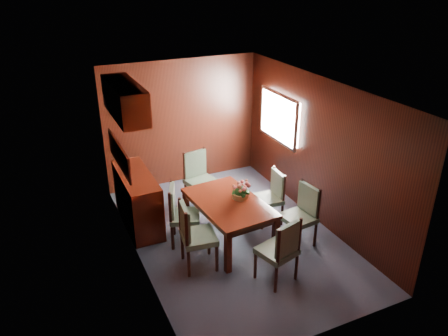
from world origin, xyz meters
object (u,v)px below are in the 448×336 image
sideboard (138,199)px  chair_left_near (193,232)px  chair_head (281,248)px  flower_centerpiece (241,190)px  chair_right_near (302,212)px  dining_table (229,207)px

sideboard → chair_left_near: chair_left_near is taller
sideboard → chair_head: 2.62m
flower_centerpiece → chair_left_near: bearing=-156.2°
sideboard → chair_head: bearing=-59.0°
sideboard → chair_head: chair_head is taller
chair_head → flower_centerpiece: (0.01, 1.21, 0.28)m
chair_left_near → chair_right_near: chair_left_near is taller
dining_table → chair_head: chair_head is taller
sideboard → dining_table: size_ratio=0.91×
chair_left_near → flower_centerpiece: 1.06m
chair_right_near → flower_centerpiece: bearing=48.1°
dining_table → chair_left_near: (-0.72, -0.38, -0.03)m
flower_centerpiece → chair_right_near: bearing=-35.1°
flower_centerpiece → sideboard: bearing=142.7°
chair_left_near → flower_centerpiece: (0.94, 0.41, 0.26)m
flower_centerpiece → chair_head: bearing=-90.3°
dining_table → chair_head: size_ratio=1.59×
sideboard → chair_head: size_ratio=1.44×
chair_right_near → chair_head: 1.03m
dining_table → chair_right_near: chair_right_near is taller
chair_left_near → sideboard: bearing=-156.2°
chair_right_near → flower_centerpiece: chair_right_near is taller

